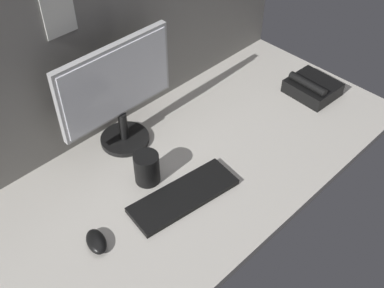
# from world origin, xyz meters

# --- Properties ---
(ground_plane) EXTENTS (1.80, 0.80, 0.03)m
(ground_plane) POSITION_xyz_m (0.00, 0.00, -0.01)
(ground_plane) COLOR beige
(cubicle_wall_back) EXTENTS (1.80, 0.06, 0.66)m
(cubicle_wall_back) POSITION_xyz_m (-0.00, 0.37, 0.33)
(cubicle_wall_back) COLOR gray
(cubicle_wall_back) RESTS_ON ground_plane
(monitor) EXTENTS (0.45, 0.18, 0.40)m
(monitor) POSITION_xyz_m (-0.02, 0.25, 0.22)
(monitor) COLOR black
(monitor) RESTS_ON ground_plane
(keyboard) EXTENTS (0.38, 0.18, 0.02)m
(keyboard) POSITION_xyz_m (-0.05, -0.11, 0.01)
(keyboard) COLOR black
(keyboard) RESTS_ON ground_plane
(mouse) EXTENTS (0.08, 0.11, 0.03)m
(mouse) POSITION_xyz_m (-0.36, -0.06, 0.02)
(mouse) COLOR black
(mouse) RESTS_ON ground_plane
(mug_black_travel) EXTENTS (0.09, 0.09, 0.11)m
(mug_black_travel) POSITION_xyz_m (-0.08, 0.04, 0.06)
(mug_black_travel) COLOR black
(mug_black_travel) RESTS_ON ground_plane
(desk_phone) EXTENTS (0.18, 0.20, 0.09)m
(desk_phone) POSITION_xyz_m (0.71, -0.07, 0.03)
(desk_phone) COLOR black
(desk_phone) RESTS_ON ground_plane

